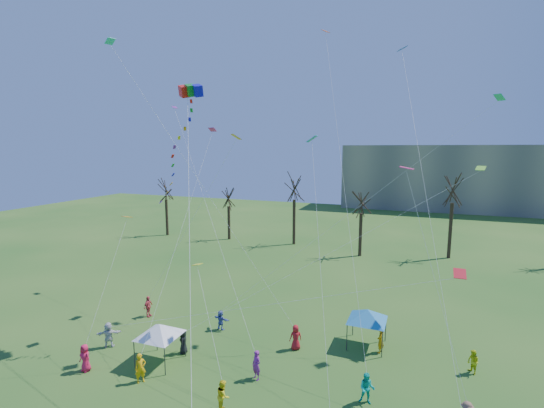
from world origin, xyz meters
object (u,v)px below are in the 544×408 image
at_px(canopy_tent_white, 160,330).
at_px(canopy_tent_blue, 367,315).
at_px(distant_building, 478,178).
at_px(big_box_kite, 180,154).

height_order(canopy_tent_white, canopy_tent_blue, canopy_tent_blue).
distance_m(distant_building, canopy_tent_blue, 73.26).
relative_size(distant_building, canopy_tent_white, 16.56).
xyz_separation_m(big_box_kite, canopy_tent_blue, (13.18, 3.31, -11.49)).
height_order(big_box_kite, canopy_tent_blue, big_box_kite).
bearing_deg(big_box_kite, canopy_tent_blue, 14.09).
bearing_deg(canopy_tent_white, distant_building, 69.63).
distance_m(distant_building, canopy_tent_white, 83.69).
distance_m(big_box_kite, canopy_tent_blue, 17.80).
height_order(distant_building, canopy_tent_white, distant_building).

